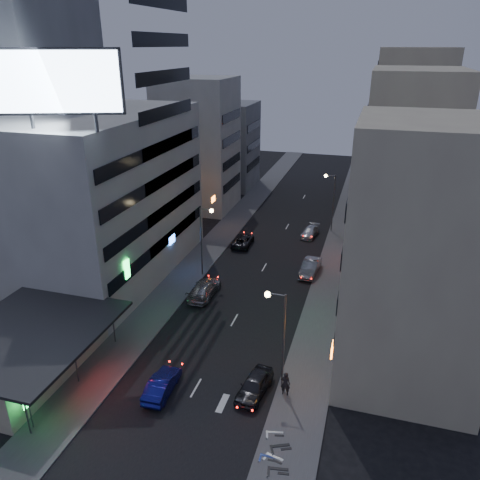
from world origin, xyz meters
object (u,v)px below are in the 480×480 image
at_px(parked_car_left, 243,240).
at_px(scooter_blue, 278,451).
at_px(scooter_black_b, 290,436).
at_px(scooter_silver_b, 284,425).
at_px(scooter_silver_a, 284,453).
at_px(parked_car_right_mid, 310,267).
at_px(scooter_black_a, 289,461).
at_px(road_car_silver, 204,289).
at_px(parked_car_right_near, 254,385).
at_px(road_car_blue, 162,384).
at_px(parked_car_right_far, 310,232).
at_px(person, 285,384).

xyz_separation_m(parked_car_left, scooter_blue, (11.74, -32.36, -0.04)).
relative_size(scooter_black_b, scooter_silver_b, 1.13).
bearing_deg(scooter_silver_a, scooter_silver_b, 26.20).
xyz_separation_m(parked_car_right_mid, scooter_black_a, (2.85, -27.21, -0.10)).
distance_m(road_car_silver, scooter_silver_b, 20.01).
bearing_deg(scooter_black_a, scooter_silver_b, 8.57).
distance_m(parked_car_right_mid, scooter_black_a, 27.36).
height_order(parked_car_right_near, scooter_silver_a, parked_car_right_near).
distance_m(parked_car_right_near, parked_car_right_mid, 21.18).
xyz_separation_m(road_car_blue, scooter_silver_b, (9.62, -1.33, -0.08)).
xyz_separation_m(parked_car_right_far, scooter_silver_b, (3.70, -35.80, 0.02)).
height_order(parked_car_right_far, scooter_silver_a, parked_car_right_far).
xyz_separation_m(scooter_black_a, scooter_silver_b, (-0.93, 2.85, -0.06)).
height_order(road_car_blue, scooter_blue, road_car_blue).
xyz_separation_m(parked_car_right_mid, parked_car_left, (-9.72, 5.82, -0.13)).
relative_size(scooter_silver_a, scooter_silver_b, 1.00).
distance_m(parked_car_right_near, parked_car_left, 28.36).
xyz_separation_m(parked_car_left, road_car_silver, (-0.16, -14.02, 0.14)).
height_order(person, scooter_silver_a, person).
relative_size(scooter_black_a, scooter_black_b, 0.98).
xyz_separation_m(parked_car_right_far, person, (3.06, -32.16, 0.47)).
bearing_deg(scooter_blue, parked_car_right_near, 27.29).
bearing_deg(parked_car_left, parked_car_right_near, 106.42).
xyz_separation_m(scooter_black_a, scooter_black_b, (-0.34, 1.97, 0.01)).
bearing_deg(parked_car_right_far, scooter_blue, -76.55).
relative_size(scooter_black_a, scooter_blue, 1.14).
height_order(road_car_silver, scooter_blue, road_car_silver).
xyz_separation_m(parked_car_right_mid, scooter_blue, (2.02, -26.54, -0.17)).
bearing_deg(scooter_silver_a, road_car_silver, 47.46).
bearing_deg(scooter_black_a, person, 4.17).
bearing_deg(road_car_blue, parked_car_right_far, -102.25).
distance_m(parked_car_left, road_car_silver, 14.02).
bearing_deg(person, parked_car_left, -69.03).
relative_size(parked_car_right_mid, scooter_blue, 2.90).
relative_size(road_car_silver, scooter_silver_b, 3.20).
bearing_deg(parked_car_right_near, person, 19.12).
bearing_deg(road_car_silver, scooter_blue, 122.62).
xyz_separation_m(parked_car_right_mid, road_car_silver, (-9.88, -8.20, 0.01)).
bearing_deg(scooter_blue, scooter_silver_a, -104.56).
xyz_separation_m(parked_car_right_mid, person, (1.28, -20.71, 0.30)).
distance_m(parked_car_right_far, scooter_silver_b, 35.99).
relative_size(parked_car_right_mid, scooter_black_a, 2.53).
distance_m(scooter_silver_a, scooter_silver_b, 2.33).
distance_m(parked_car_right_far, road_car_blue, 34.98).
bearing_deg(parked_car_right_near, parked_car_right_far, 99.23).
xyz_separation_m(parked_car_right_near, parked_car_left, (-8.74, 26.98, -0.09)).
bearing_deg(person, scooter_black_a, 102.04).
height_order(parked_car_right_near, road_car_blue, parked_car_right_near).
bearing_deg(scooter_silver_a, parked_car_left, 34.25).
bearing_deg(scooter_silver_b, road_car_blue, 69.14).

